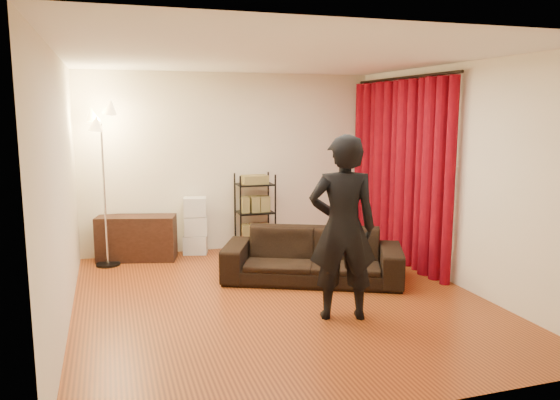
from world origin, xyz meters
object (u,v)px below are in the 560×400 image
object	(u,v)px
wire_shelf	(255,212)
floor_lamp	(104,188)
media_cabinet	(137,238)
storage_boxes	(195,226)
sofa	(312,256)
person	(343,228)

from	to	relation	value
wire_shelf	floor_lamp	distance (m)	2.25
wire_shelf	media_cabinet	bearing A→B (deg)	169.59
storage_boxes	wire_shelf	xyz separation A→B (m)	(0.91, -0.06, 0.16)
sofa	wire_shelf	size ratio (longest dim) A/B	1.87
floor_lamp	media_cabinet	bearing A→B (deg)	23.97
wire_shelf	floor_lamp	bearing A→B (deg)	174.22
person	storage_boxes	distance (m)	3.25
person	wire_shelf	xyz separation A→B (m)	(-0.14, 2.97, -0.36)
floor_lamp	wire_shelf	bearing A→B (deg)	5.41
wire_shelf	floor_lamp	world-z (taller)	floor_lamp
media_cabinet	wire_shelf	size ratio (longest dim) A/B	0.93
sofa	storage_boxes	world-z (taller)	storage_boxes
person	storage_boxes	bearing A→B (deg)	-55.56
sofa	person	size ratio (longest dim) A/B	1.16
person	media_cabinet	size ratio (longest dim) A/B	1.73
sofa	floor_lamp	world-z (taller)	floor_lamp
person	wire_shelf	size ratio (longest dim) A/B	1.60
sofa	storage_boxes	bearing A→B (deg)	148.74
person	media_cabinet	xyz separation A→B (m)	(-1.91, 2.94, -0.63)
storage_boxes	floor_lamp	distance (m)	1.46
person	storage_boxes	world-z (taller)	person
sofa	person	bearing A→B (deg)	-72.79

